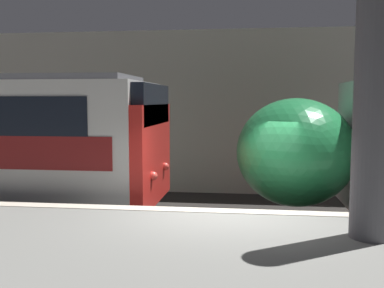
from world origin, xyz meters
The scene contains 3 objects.
ground_plane centered at (0.00, 0.00, 0.00)m, with size 120.00×120.00×0.00m, color #282623.
station_rear_barrier centered at (0.00, 6.56, 2.52)m, with size 50.00×0.15×5.04m.
support_pillar_near centered at (1.96, -1.32, 2.75)m, with size 0.54×0.54×3.30m.
Camera 1 is at (0.36, -7.31, 2.89)m, focal length 42.00 mm.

